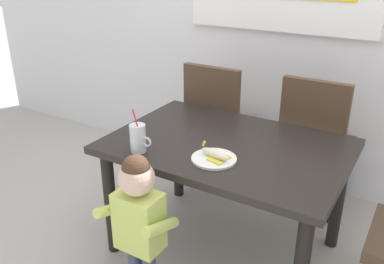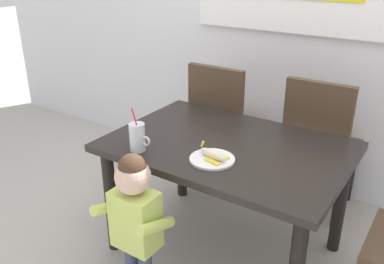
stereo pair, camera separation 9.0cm
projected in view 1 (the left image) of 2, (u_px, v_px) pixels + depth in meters
The scene contains 8 objects.
ground_plane at pixel (224, 246), 2.53m from camera, with size 24.00×24.00×0.00m, color #B7B2A8.
dining_table at pixel (227, 159), 2.29m from camera, with size 1.28×0.89×0.70m.
dining_chair_left at pixel (218, 119), 3.01m from camera, with size 0.44×0.44×0.96m.
dining_chair_right at pixel (315, 137), 2.72m from camera, with size 0.44×0.45×0.96m.
toddler_standing at pixel (139, 215), 1.94m from camera, with size 0.33×0.24×0.84m.
milk_cup at pixel (138, 140), 2.13m from camera, with size 0.13×0.08×0.25m.
snack_plate at pixel (214, 159), 2.07m from camera, with size 0.23×0.23×0.01m, color white.
peeled_banana at pixel (215, 154), 2.06m from camera, with size 0.18×0.12×0.07m.
Camera 1 is at (0.89, -1.85, 1.66)m, focal length 38.47 mm.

